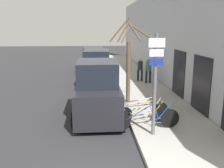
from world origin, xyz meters
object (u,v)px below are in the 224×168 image
at_px(bicycle_2, 143,111).
at_px(street_tree, 129,63).
at_px(signpost, 155,82).
at_px(parked_car_2, 93,61).
at_px(parked_car_0, 97,92).
at_px(pedestrian_near, 140,68).
at_px(parked_car_1, 96,70).
at_px(bicycle_0, 146,118).
at_px(pedestrian_far, 148,68).
at_px(bicycle_1, 143,115).

height_order(bicycle_2, street_tree, street_tree).
height_order(signpost, parked_car_2, signpost).
height_order(parked_car_0, pedestrian_near, parked_car_0).
relative_size(parked_car_0, parked_car_1, 0.94).
relative_size(signpost, parked_car_1, 0.71).
relative_size(parked_car_1, street_tree, 1.18).
xyz_separation_m(signpost, bicycle_0, (-0.16, 0.46, -1.43)).
height_order(bicycle_2, pedestrian_far, pedestrian_far).
distance_m(bicycle_2, parked_car_1, 7.21).
relative_size(bicycle_2, parked_car_1, 0.45).
bearing_deg(parked_car_1, bicycle_0, -76.41).
xyz_separation_m(bicycle_2, parked_car_1, (-1.66, 7.00, 0.52)).
relative_size(bicycle_1, parked_car_2, 0.48).
relative_size(bicycle_2, parked_car_0, 0.48).
distance_m(bicycle_2, pedestrian_near, 7.80).
height_order(bicycle_1, parked_car_0, parked_car_0).
relative_size(signpost, bicycle_0, 1.35).
relative_size(bicycle_1, pedestrian_far, 1.32).
relative_size(bicycle_0, bicycle_2, 1.17).
xyz_separation_m(parked_car_1, pedestrian_far, (3.45, -0.03, 0.07)).
relative_size(bicycle_0, parked_car_0, 0.56).
bearing_deg(pedestrian_far, bicycle_2, 57.12).
distance_m(bicycle_0, parked_car_1, 8.00).
xyz_separation_m(pedestrian_near, street_tree, (-1.56, -5.06, 1.04)).
distance_m(bicycle_0, pedestrian_near, 8.62).
height_order(parked_car_1, pedestrian_near, parked_car_1).
relative_size(bicycle_0, street_tree, 0.62).
relative_size(bicycle_1, parked_car_1, 0.47).
xyz_separation_m(bicycle_0, parked_car_2, (-1.75, 13.50, 0.41)).
bearing_deg(parked_car_0, parked_car_1, 89.43).
distance_m(bicycle_0, street_tree, 3.75).
bearing_deg(parked_car_2, parked_car_1, -85.52).
xyz_separation_m(bicycle_1, parked_car_1, (-1.59, 7.38, 0.52)).
xyz_separation_m(pedestrian_far, street_tree, (-1.99, -4.38, 0.96)).
xyz_separation_m(parked_car_0, parked_car_1, (0.09, 5.82, -0.02)).
relative_size(pedestrian_near, pedestrian_far, 0.93).
distance_m(parked_car_2, pedestrian_near, 5.93).
xyz_separation_m(bicycle_0, pedestrian_far, (1.85, 7.80, 0.57)).
bearing_deg(signpost, bicycle_2, 94.36).
distance_m(parked_car_0, parked_car_1, 5.82).
bearing_deg(street_tree, parked_car_1, 108.32).
xyz_separation_m(signpost, parked_car_0, (-1.85, 2.47, -0.91)).
bearing_deg(pedestrian_near, street_tree, 89.67).
xyz_separation_m(parked_car_0, pedestrian_near, (3.11, 6.48, -0.02)).
height_order(bicycle_2, parked_car_0, parked_car_0).
bearing_deg(parked_car_2, street_tree, -77.95).
distance_m(parked_car_0, pedestrian_far, 6.79).
height_order(parked_car_2, pedestrian_near, parked_car_2).
distance_m(bicycle_0, bicycle_2, 0.83).
height_order(bicycle_0, pedestrian_far, pedestrian_far).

